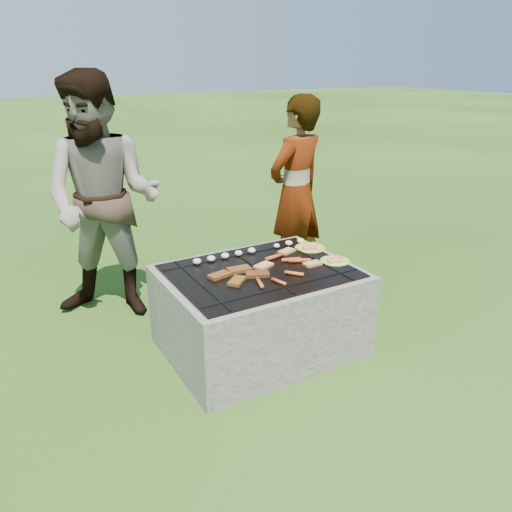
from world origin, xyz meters
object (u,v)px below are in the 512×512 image
(fire_pit, at_px, (259,313))
(bystander, at_px, (103,201))
(cook, at_px, (296,193))
(plate_near, at_px, (335,261))
(plate_far, at_px, (310,248))

(fire_pit, xyz_separation_m, bystander, (-0.76, 1.08, 0.67))
(cook, bearing_deg, bystander, -23.58)
(fire_pit, relative_size, plate_near, 4.70)
(cook, bearing_deg, plate_far, 48.63)
(plate_near, relative_size, bystander, 0.14)
(plate_far, relative_size, cook, 0.14)
(bystander, bearing_deg, plate_near, -6.58)
(plate_far, bearing_deg, bystander, 145.90)
(plate_near, height_order, bystander, bystander)
(fire_pit, relative_size, plate_far, 5.30)
(fire_pit, height_order, plate_far, plate_far)
(fire_pit, relative_size, cook, 0.76)
(plate_far, height_order, plate_near, plate_far)
(cook, bearing_deg, fire_pit, 28.40)
(fire_pit, distance_m, bystander, 1.48)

